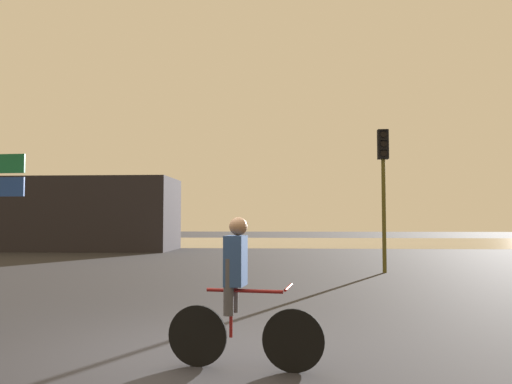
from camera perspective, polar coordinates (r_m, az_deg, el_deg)
ground_plane at (r=6.26m, az=-7.73°, el=-17.90°), size 120.00×120.00×0.00m
water_strip at (r=35.64m, az=1.60°, el=-5.72°), size 80.00×16.00×0.01m
distant_building at (r=28.24m, az=-21.60°, el=-2.37°), size 12.15×4.00×3.75m
traffic_light_far_right at (r=15.60m, az=14.35°, el=2.16°), size 0.33×0.34×4.33m
cyclist at (r=5.47m, az=-1.99°, el=-11.31°), size 1.70×0.48×1.62m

